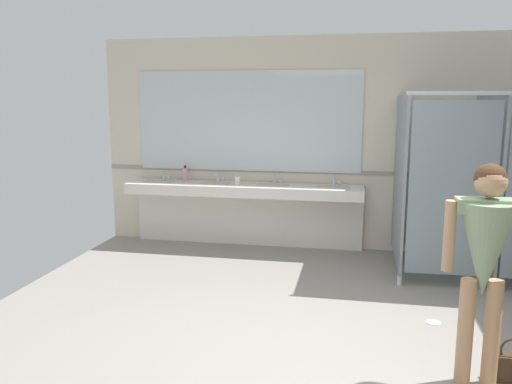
# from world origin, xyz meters

# --- Properties ---
(ground_plane) EXTENTS (6.47, 6.88, 0.10)m
(ground_plane) POSITION_xyz_m (0.00, 0.00, -0.05)
(ground_plane) COLOR gray
(wall_back) EXTENTS (6.47, 0.12, 2.85)m
(wall_back) POSITION_xyz_m (0.00, 3.20, 1.42)
(wall_back) COLOR beige
(wall_back) RESTS_ON ground_plane
(wall_back_tile_band) EXTENTS (6.47, 0.01, 0.06)m
(wall_back_tile_band) POSITION_xyz_m (0.00, 3.14, 1.05)
(wall_back_tile_band) COLOR #9E937F
(wall_back_tile_band) RESTS_ON wall_back
(vanity_counter) EXTENTS (3.19, 0.54, 1.01)m
(vanity_counter) POSITION_xyz_m (-1.20, 2.94, 0.65)
(vanity_counter) COLOR silver
(vanity_counter) RESTS_ON ground_plane
(mirror_panel) EXTENTS (3.09, 0.02, 1.36)m
(mirror_panel) POSITION_xyz_m (-1.20, 3.13, 1.72)
(mirror_panel) COLOR silver
(mirror_panel) RESTS_ON wall_back
(bathroom_stalls) EXTENTS (1.99, 1.39, 2.10)m
(bathroom_stalls) POSITION_xyz_m (1.76, 2.23, 1.10)
(bathroom_stalls) COLOR gray
(bathroom_stalls) RESTS_ON ground_plane
(person_standing) EXTENTS (0.56, 0.41, 1.60)m
(person_standing) POSITION_xyz_m (1.17, -0.18, 1.00)
(person_standing) COLOR tan
(person_standing) RESTS_ON ground_plane
(handbag) EXTENTS (0.24, 0.11, 0.33)m
(handbag) POSITION_xyz_m (1.44, -0.09, 0.11)
(handbag) COLOR #3F2D1E
(handbag) RESTS_ON ground_plane
(soap_dispenser) EXTENTS (0.07, 0.07, 0.21)m
(soap_dispenser) POSITION_xyz_m (-2.07, 3.01, 0.99)
(soap_dispenser) COLOR #D899B2
(soap_dispenser) RESTS_ON vanity_counter
(paper_cup) EXTENTS (0.07, 0.07, 0.10)m
(paper_cup) POSITION_xyz_m (-1.27, 2.82, 0.95)
(paper_cup) COLOR white
(paper_cup) RESTS_ON vanity_counter
(floor_drain_cover) EXTENTS (0.14, 0.14, 0.01)m
(floor_drain_cover) POSITION_xyz_m (1.03, 0.85, 0.00)
(floor_drain_cover) COLOR #B7BABF
(floor_drain_cover) RESTS_ON ground_plane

